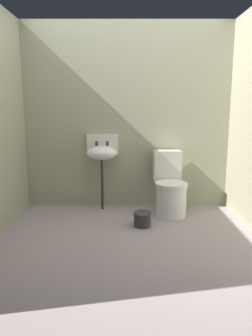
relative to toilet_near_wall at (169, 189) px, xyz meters
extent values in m
cube|color=gray|center=(-0.54, -0.89, -0.36)|extent=(3.12, 2.88, 0.08)
cube|color=#9D9F82|center=(-0.54, 0.40, 0.89)|extent=(3.12, 0.10, 2.42)
cylinder|color=white|center=(0.01, -0.09, -0.13)|extent=(0.41, 0.41, 0.38)
cylinder|color=white|center=(0.01, -0.09, 0.08)|extent=(0.43, 0.43, 0.04)
cube|color=white|center=(-0.01, 0.21, 0.26)|extent=(0.37, 0.21, 0.40)
cylinder|color=#303035|center=(-0.87, 0.16, 0.01)|extent=(0.04, 0.04, 0.66)
ellipsoid|color=white|center=(-0.87, 0.16, 0.43)|extent=(0.40, 0.32, 0.18)
cube|color=white|center=(-0.87, 0.33, 0.53)|extent=(0.42, 0.04, 0.28)
cylinder|color=#303035|center=(-0.94, 0.22, 0.55)|extent=(0.04, 0.04, 0.06)
cylinder|color=#303035|center=(-0.80, 0.22, 0.55)|extent=(0.04, 0.04, 0.06)
cylinder|color=#303035|center=(-0.37, -0.46, -0.24)|extent=(0.20, 0.20, 0.16)
torus|color=#373335|center=(-0.37, -0.46, -0.16)|extent=(0.21, 0.21, 0.02)
camera|label=1|loc=(-0.56, -3.88, 1.01)|focal=33.78mm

